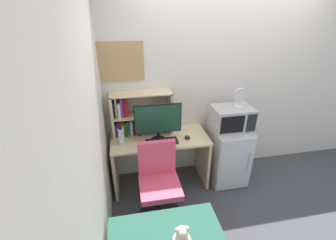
{
  "coord_description": "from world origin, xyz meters",
  "views": [
    {
      "loc": [
        -1.3,
        -2.78,
        2.24
      ],
      "look_at": [
        -0.83,
        -0.31,
        0.99
      ],
      "focal_mm": 24.57,
      "sensor_mm": 36.0,
      "label": 1
    }
  ],
  "objects": [
    {
      "name": "wall_back",
      "position": [
        0.4,
        0.02,
        1.3
      ],
      "size": [
        6.4,
        0.04,
        2.6
      ],
      "primitive_type": "cube",
      "color": "silver",
      "rests_on": "ground_plane"
    },
    {
      "name": "wall_left",
      "position": [
        -1.62,
        -1.6,
        1.3
      ],
      "size": [
        0.04,
        4.4,
        2.6
      ],
      "primitive_type": "cube",
      "color": "silver",
      "rests_on": "ground_plane"
    },
    {
      "name": "desk",
      "position": [
        -0.93,
        -0.28,
        0.52
      ],
      "size": [
        1.23,
        0.57,
        0.74
      ],
      "color": "beige",
      "rests_on": "ground_plane"
    },
    {
      "name": "hutch_bookshelf",
      "position": [
        -1.25,
        -0.11,
        1.0
      ],
      "size": [
        0.76,
        0.24,
        0.55
      ],
      "color": "beige",
      "rests_on": "desk"
    },
    {
      "name": "monitor",
      "position": [
        -0.96,
        -0.35,
        1.01
      ],
      "size": [
        0.57,
        0.19,
        0.48
      ],
      "color": "black",
      "rests_on": "desk"
    },
    {
      "name": "keyboard",
      "position": [
        -0.93,
        -0.41,
        0.75
      ],
      "size": [
        0.4,
        0.15,
        0.02
      ],
      "primitive_type": "cube",
      "color": "black",
      "rests_on": "desk"
    },
    {
      "name": "computer_mouse",
      "position": [
        -0.6,
        -0.38,
        0.76
      ],
      "size": [
        0.07,
        0.09,
        0.03
      ],
      "primitive_type": "ellipsoid",
      "color": "black",
      "rests_on": "desk"
    },
    {
      "name": "water_bottle",
      "position": [
        -1.41,
        -0.35,
        0.85
      ],
      "size": [
        0.07,
        0.07,
        0.22
      ],
      "color": "silver",
      "rests_on": "desk"
    },
    {
      "name": "mini_fridge",
      "position": [
        -0.0,
        -0.33,
        0.4
      ],
      "size": [
        0.48,
        0.57,
        0.8
      ],
      "color": "silver",
      "rests_on": "ground_plane"
    },
    {
      "name": "microwave",
      "position": [
        -0.0,
        -0.33,
        0.95
      ],
      "size": [
        0.5,
        0.36,
        0.29
      ],
      "color": "#ADADB2",
      "rests_on": "mini_fridge"
    },
    {
      "name": "desk_fan",
      "position": [
        0.07,
        -0.33,
        1.24
      ],
      "size": [
        0.17,
        0.11,
        0.25
      ],
      "color": "silver",
      "rests_on": "microwave"
    },
    {
      "name": "desk_chair",
      "position": [
        -1.03,
        -0.81,
        0.4
      ],
      "size": [
        0.51,
        0.51,
        0.92
      ],
      "color": "black",
      "rests_on": "ground_plane"
    },
    {
      "name": "teddy_bear",
      "position": [
        -0.97,
        -1.61,
        0.58
      ],
      "size": [
        0.16,
        0.16,
        0.24
      ],
      "color": "beige",
      "rests_on": "bed"
    },
    {
      "name": "wall_corkboard",
      "position": [
        -1.35,
        -0.01,
        1.66
      ],
      "size": [
        0.55,
        0.02,
        0.46
      ],
      "primitive_type": "cube",
      "color": "tan"
    }
  ]
}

